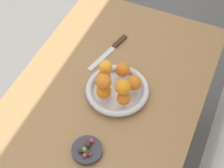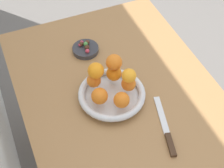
# 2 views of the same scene
# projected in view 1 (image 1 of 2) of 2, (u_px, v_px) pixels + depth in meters

# --- Properties ---
(ground_plane) EXTENTS (6.00, 6.00, 0.00)m
(ground_plane) POSITION_uv_depth(u_px,v_px,m) (110.00, 164.00, 2.01)
(ground_plane) COLOR slate
(dining_table) EXTENTS (1.10, 0.76, 0.74)m
(dining_table) POSITION_uv_depth(u_px,v_px,m) (109.00, 101.00, 1.49)
(dining_table) COLOR #9E7042
(dining_table) RESTS_ON ground_plane
(fruit_bowl) EXTENTS (0.26, 0.26, 0.04)m
(fruit_bowl) POSITION_uv_depth(u_px,v_px,m) (117.00, 90.00, 1.39)
(fruit_bowl) COLOR silver
(fruit_bowl) RESTS_ON dining_table
(candy_dish) EXTENTS (0.11, 0.11, 0.02)m
(candy_dish) POSITION_uv_depth(u_px,v_px,m) (87.00, 150.00, 1.24)
(candy_dish) COLOR #333338
(candy_dish) RESTS_ON dining_table
(orange_0) EXTENTS (0.06, 0.06, 0.06)m
(orange_0) POSITION_uv_depth(u_px,v_px,m) (104.00, 76.00, 1.38)
(orange_0) COLOR orange
(orange_0) RESTS_ON fruit_bowl
(orange_1) EXTENTS (0.06, 0.06, 0.06)m
(orange_1) POSITION_uv_depth(u_px,v_px,m) (104.00, 91.00, 1.33)
(orange_1) COLOR orange
(orange_1) RESTS_ON fruit_bowl
(orange_2) EXTENTS (0.05, 0.05, 0.05)m
(orange_2) POSITION_uv_depth(u_px,v_px,m) (124.00, 98.00, 1.31)
(orange_2) COLOR orange
(orange_2) RESTS_ON fruit_bowl
(orange_3) EXTENTS (0.06, 0.06, 0.06)m
(orange_3) POSITION_uv_depth(u_px,v_px,m) (134.00, 83.00, 1.35)
(orange_3) COLOR orange
(orange_3) RESTS_ON fruit_bowl
(orange_4) EXTENTS (0.06, 0.06, 0.06)m
(orange_4) POSITION_uv_depth(u_px,v_px,m) (123.00, 70.00, 1.39)
(orange_4) COLOR orange
(orange_4) RESTS_ON fruit_bowl
(orange_5) EXTENTS (0.06, 0.06, 0.06)m
(orange_5) POSITION_uv_depth(u_px,v_px,m) (103.00, 82.00, 1.28)
(orange_5) COLOR orange
(orange_5) RESTS_ON orange_1
(orange_6) EXTENTS (0.06, 0.06, 0.06)m
(orange_6) POSITION_uv_depth(u_px,v_px,m) (123.00, 87.00, 1.27)
(orange_6) COLOR orange
(orange_6) RESTS_ON orange_2
(orange_7) EXTENTS (0.05, 0.05, 0.05)m
(orange_7) POSITION_uv_depth(u_px,v_px,m) (106.00, 67.00, 1.34)
(orange_7) COLOR orange
(orange_7) RESTS_ON orange_0
(candy_ball_0) EXTENTS (0.02, 0.02, 0.02)m
(candy_ball_0) POSITION_uv_depth(u_px,v_px,m) (84.00, 150.00, 1.22)
(candy_ball_0) COLOR #4C9947
(candy_ball_0) RESTS_ON candy_dish
(candy_ball_1) EXTENTS (0.01, 0.01, 0.01)m
(candy_ball_1) POSITION_uv_depth(u_px,v_px,m) (89.00, 154.00, 1.21)
(candy_ball_1) COLOR #C6384C
(candy_ball_1) RESTS_ON candy_dish
(candy_ball_2) EXTENTS (0.02, 0.02, 0.02)m
(candy_ball_2) POSITION_uv_depth(u_px,v_px,m) (85.00, 155.00, 1.21)
(candy_ball_2) COLOR #C6384C
(candy_ball_2) RESTS_ON candy_dish
(candy_ball_3) EXTENTS (0.02, 0.02, 0.02)m
(candy_ball_3) POSITION_uv_depth(u_px,v_px,m) (91.00, 141.00, 1.24)
(candy_ball_3) COLOR #C6384C
(candy_ball_3) RESTS_ON candy_dish
(candy_ball_4) EXTENTS (0.02, 0.02, 0.02)m
(candy_ball_4) POSITION_uv_depth(u_px,v_px,m) (81.00, 150.00, 1.22)
(candy_ball_4) COLOR #472819
(candy_ball_4) RESTS_ON candy_dish
(candy_ball_5) EXTENTS (0.02, 0.02, 0.02)m
(candy_ball_5) POSITION_uv_depth(u_px,v_px,m) (88.00, 144.00, 1.23)
(candy_ball_5) COLOR #472819
(candy_ball_5) RESTS_ON candy_dish
(candy_ball_6) EXTENTS (0.02, 0.02, 0.02)m
(candy_ball_6) POSITION_uv_depth(u_px,v_px,m) (88.00, 153.00, 1.21)
(candy_ball_6) COLOR #472819
(candy_ball_6) RESTS_ON candy_dish
(knife) EXTENTS (0.26, 0.09, 0.01)m
(knife) POSITION_uv_depth(u_px,v_px,m) (111.00, 49.00, 1.55)
(knife) COLOR #3F2819
(knife) RESTS_ON dining_table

